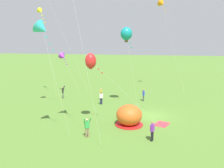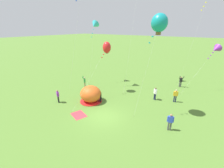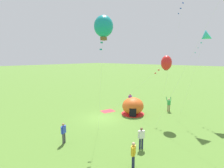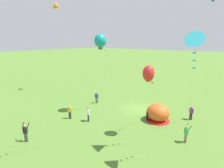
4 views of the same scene
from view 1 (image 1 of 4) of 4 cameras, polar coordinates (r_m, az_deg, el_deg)
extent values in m
plane|color=#517A2D|center=(25.57, 10.12, -8.18)|extent=(300.00, 300.00, 0.00)
ellipsoid|color=#D8591E|center=(22.19, 4.50, -8.06)|extent=(2.70, 2.60, 2.10)
cylinder|color=red|center=(22.53, 4.46, -10.48)|extent=(2.81, 2.81, 0.10)
cube|color=black|center=(23.47, 3.29, -8.30)|extent=(0.54, 0.73, 1.10)
cube|color=#CC333D|center=(23.22, 12.87, -10.18)|extent=(2.03, 1.78, 0.01)
cylinder|color=#4C4C51|center=(31.67, 8.25, -3.70)|extent=(0.15, 0.15, 0.88)
cylinder|color=#4C4C51|center=(31.86, 8.17, -3.62)|extent=(0.15, 0.15, 0.88)
cube|color=blue|center=(31.60, 8.25, -2.36)|extent=(0.44, 0.35, 0.60)
sphere|color=#9E7051|center=(31.51, 8.27, -1.59)|extent=(0.22, 0.22, 0.22)
cylinder|color=blue|center=(31.36, 8.35, -2.45)|extent=(0.09, 0.09, 0.58)
cylinder|color=blue|center=(31.84, 8.15, -2.26)|extent=(0.09, 0.09, 0.58)
cylinder|color=#1E2347|center=(32.26, -2.92, -3.35)|extent=(0.15, 0.15, 0.88)
cylinder|color=#1E2347|center=(32.07, -2.90, -3.44)|extent=(0.15, 0.15, 0.88)
cube|color=gold|center=(32.00, -2.92, -2.11)|extent=(0.44, 0.36, 0.60)
sphere|color=tan|center=(31.91, -2.93, -1.35)|extent=(0.22, 0.22, 0.22)
cylinder|color=gold|center=(32.24, -2.94, -2.01)|extent=(0.09, 0.09, 0.58)
cylinder|color=gold|center=(31.75, -2.90, -2.20)|extent=(0.09, 0.09, 0.58)
cylinder|color=#8C7251|center=(19.66, -6.24, -12.46)|extent=(0.15, 0.15, 0.88)
cylinder|color=#8C7251|center=(19.60, -6.81, -12.54)|extent=(0.15, 0.15, 0.88)
cube|color=green|center=(19.36, -6.57, -10.48)|extent=(0.43, 0.45, 0.60)
sphere|color=tan|center=(19.21, -6.59, -9.28)|extent=(0.22, 0.22, 0.22)
cylinder|color=green|center=(19.14, -5.69, -9.23)|extent=(0.32, 0.34, 0.50)
cylinder|color=green|center=(18.99, -7.23, -9.42)|extent=(0.37, 0.27, 0.50)
cylinder|color=black|center=(19.06, 10.29, -13.32)|extent=(0.15, 0.15, 0.88)
cylinder|color=black|center=(19.22, 10.57, -13.12)|extent=(0.15, 0.15, 0.88)
cube|color=purple|center=(18.86, 10.51, -11.16)|extent=(0.44, 0.36, 0.60)
sphere|color=#9E7051|center=(18.71, 10.55, -9.93)|extent=(0.22, 0.22, 0.22)
cylinder|color=purple|center=(18.65, 10.15, -11.39)|extent=(0.09, 0.09, 0.58)
cylinder|color=purple|center=(19.07, 10.85, -10.92)|extent=(0.09, 0.09, 0.58)
cylinder|color=#1E2347|center=(29.70, -2.97, -4.55)|extent=(0.15, 0.15, 0.88)
cylinder|color=#1E2347|center=(29.82, -2.67, -4.48)|extent=(0.15, 0.15, 0.88)
cube|color=white|center=(29.58, -2.83, -3.13)|extent=(0.45, 0.41, 0.60)
sphere|color=brown|center=(29.48, -2.84, -2.31)|extent=(0.22, 0.22, 0.22)
cylinder|color=white|center=(29.43, -3.21, -3.20)|extent=(0.09, 0.09, 0.58)
cylinder|color=white|center=(29.73, -2.46, -3.05)|extent=(0.09, 0.09, 0.58)
cylinder|color=#4C4C51|center=(34.02, -12.68, -2.88)|extent=(0.15, 0.15, 0.88)
cylinder|color=#4C4C51|center=(33.83, -12.69, -2.95)|extent=(0.15, 0.15, 0.88)
cube|color=black|center=(33.77, -12.73, -1.69)|extent=(0.45, 0.39, 0.60)
sphere|color=#9E7051|center=(33.68, -12.76, -0.98)|extent=(0.22, 0.22, 0.22)
cylinder|color=black|center=(33.93, -12.51, -0.83)|extent=(0.30, 0.36, 0.50)
cylinder|color=black|center=(33.41, -12.51, -1.00)|extent=(0.20, 0.39, 0.50)
cylinder|color=silver|center=(35.03, -10.33, 1.89)|extent=(2.89, 4.53, 6.07)
cylinder|color=brown|center=(33.39, -7.73, -3.69)|extent=(0.03, 0.03, 0.06)
cone|color=purple|center=(37.03, -12.69, 6.97)|extent=(1.68, 1.75, 1.43)
cube|color=purple|center=(36.68, -12.32, 6.25)|extent=(0.21, 0.13, 0.12)
cube|color=purple|center=(36.38, -12.01, 5.63)|extent=(0.16, 0.20, 0.12)
cube|color=purple|center=(36.10, -11.69, 4.99)|extent=(0.17, 0.20, 0.12)
cylinder|color=silver|center=(21.57, 3.71, -2.64)|extent=(0.34, 7.23, 6.42)
cylinder|color=brown|center=(22.25, 13.02, -11.04)|extent=(0.03, 0.03, 0.06)
ellipsoid|color=red|center=(21.95, -5.61, 6.03)|extent=(1.12, 1.12, 1.55)
cube|color=brown|center=(22.01, -5.58, 4.21)|extent=(0.28, 0.28, 0.20)
cube|color=red|center=(21.85, -4.48, 4.90)|extent=(0.20, 0.07, 0.12)
cube|color=red|center=(21.78, -3.52, 3.92)|extent=(0.21, 0.10, 0.12)
cube|color=red|center=(21.72, -2.57, 2.94)|extent=(0.21, 0.10, 0.12)
cylinder|color=silver|center=(19.05, -14.28, -0.25)|extent=(0.15, 2.12, 9.29)
cylinder|color=brown|center=(19.97, -10.86, -13.49)|extent=(0.03, 0.03, 0.06)
cone|color=#33B7D1|center=(19.28, -17.83, 13.57)|extent=(1.30, 1.46, 1.48)
cube|color=#33B7D1|center=(19.09, -16.81, 11.71)|extent=(0.21, 0.10, 0.12)
cube|color=#33B7D1|center=(18.95, -15.95, 10.10)|extent=(0.21, 0.11, 0.12)
cube|color=#33B7D1|center=(18.82, -15.09, 8.47)|extent=(0.20, 0.07, 0.12)
cylinder|color=silver|center=(34.53, -16.21, 7.31)|extent=(1.65, 3.03, 12.98)
cylinder|color=brown|center=(33.97, -14.21, -3.67)|extent=(0.03, 0.03, 0.06)
cone|color=yellow|center=(36.34, -18.17, 17.61)|extent=(1.26, 1.36, 1.11)
cube|color=yellow|center=(35.95, -17.83, 16.71)|extent=(0.20, 0.17, 0.12)
cube|color=yellow|center=(35.63, -17.54, 15.93)|extent=(0.21, 0.13, 0.12)
cube|color=yellow|center=(35.31, -17.25, 15.14)|extent=(0.19, 0.18, 0.12)
cylinder|color=silver|center=(25.01, -11.18, 9.34)|extent=(1.50, 6.15, 15.41)
cylinder|color=brown|center=(25.76, -3.65, -7.83)|extent=(0.03, 0.03, 0.06)
cylinder|color=silver|center=(28.03, 5.30, 3.40)|extent=(1.16, 1.88, 9.39)
cylinder|color=brown|center=(28.26, 6.81, -6.24)|extent=(0.03, 0.03, 0.06)
ellipsoid|color=teal|center=(28.61, 3.78, 12.97)|extent=(1.50, 1.50, 1.66)
cube|color=brown|center=(28.58, 3.75, 11.09)|extent=(0.38, 0.38, 0.27)
cube|color=teal|center=(28.36, 4.27, 11.69)|extent=(0.20, 0.16, 0.12)
cube|color=teal|center=(28.15, 4.70, 10.59)|extent=(0.21, 0.14, 0.12)
cube|color=teal|center=(27.96, 5.12, 9.46)|extent=(0.19, 0.18, 0.12)
cylinder|color=silver|center=(17.04, -7.23, 6.89)|extent=(0.98, 3.00, 14.06)
cylinder|color=brown|center=(17.91, -2.72, -16.21)|extent=(0.03, 0.03, 0.06)
cylinder|color=silver|center=(38.87, 15.67, 9.17)|extent=(3.84, 4.48, 15.09)
cylinder|color=brown|center=(37.87, 18.51, -2.47)|extent=(0.03, 0.03, 0.06)
cone|color=orange|center=(41.45, 12.92, 19.82)|extent=(1.90, 1.91, 1.55)
cube|color=orange|center=(41.09, 13.32, 19.10)|extent=(0.21, 0.14, 0.12)
cube|color=orange|center=(40.79, 13.65, 18.48)|extent=(0.15, 0.20, 0.12)
cube|color=orange|center=(40.49, 14.00, 17.86)|extent=(0.20, 0.16, 0.12)
camera|label=2|loc=(33.99, 30.94, 10.56)|focal=24.00mm
camera|label=3|loc=(41.36, -6.59, 8.72)|focal=28.00mm
camera|label=4|loc=(26.71, -44.62, 10.47)|focal=28.00mm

